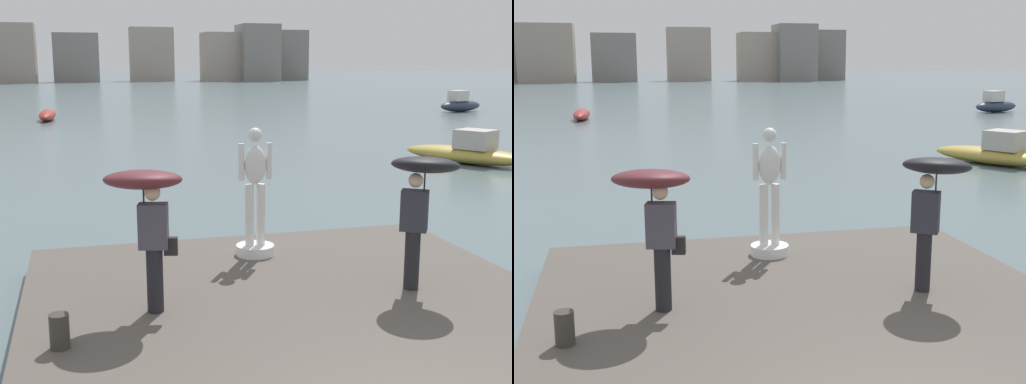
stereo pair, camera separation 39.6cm
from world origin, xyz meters
The scene contains 10 objects.
ground_plane centered at (0.00, 40.00, 0.00)m, with size 400.00×400.00×0.00m, color slate.
pier centered at (0.00, 2.25, 0.20)m, with size 7.45×10.50×0.40m, color #564F47.
statue_white_figure centered at (0.04, 6.19, 1.29)m, with size 0.67×0.67×2.21m.
onlooker_left centered at (-2.01, 4.05, 1.94)m, with size 1.24×1.26×1.98m.
onlooker_right centered at (1.89, 3.89, 1.95)m, with size 1.36×1.36×2.04m.
mooring_bollard centered at (-3.15, 3.14, 0.61)m, with size 0.23×0.23×0.42m, color #38332D.
boat_near centered at (-4.69, 40.15, 0.33)m, with size 1.17×4.90×0.65m.
boat_far centered at (11.05, 16.78, 0.42)m, with size 3.72×4.98×1.26m.
boat_rightward centered at (25.21, 39.68, 0.57)m, with size 4.06×2.26×1.58m.
distant_skyline centered at (7.40, 125.15, 4.85)m, with size 88.72×13.10×10.93m.
Camera 1 is at (-2.82, -4.36, 3.68)m, focal length 45.94 mm.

